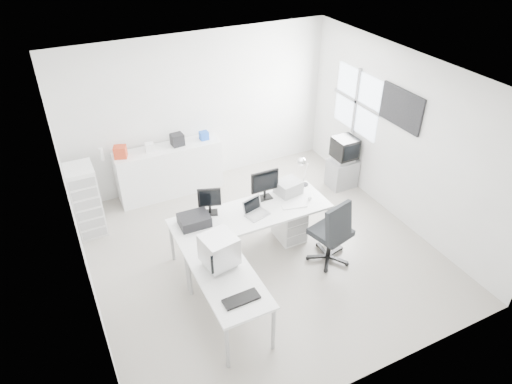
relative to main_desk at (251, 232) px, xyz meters
name	(u,v)px	position (x,y,z in m)	size (l,w,h in m)	color
floor	(262,251)	(0.14, -0.08, -0.38)	(5.00, 5.00, 0.01)	beige
ceiling	(263,78)	(0.14, -0.08, 2.42)	(5.00, 5.00, 0.01)	white
back_wall	(200,110)	(0.14, 2.42, 1.02)	(5.00, 0.02, 2.80)	silver
left_wall	(76,224)	(-2.36, -0.08, 1.02)	(0.02, 5.00, 2.80)	silver
right_wall	(401,139)	(2.64, -0.08, 1.02)	(0.02, 5.00, 2.80)	silver
window	(357,101)	(2.62, 1.12, 1.23)	(0.02, 1.20, 1.10)	white
wall_picture	(401,108)	(2.61, 0.02, 1.52)	(0.04, 0.90, 0.60)	black
main_desk	(251,232)	(0.00, 0.00, 0.00)	(2.40, 0.80, 0.75)	silver
side_desk	(229,299)	(-0.85, -1.10, 0.00)	(0.70, 1.40, 0.75)	silver
drawer_pedestal	(289,222)	(0.70, 0.05, -0.08)	(0.40, 0.50, 0.60)	silver
inkjet_printer	(194,220)	(-0.85, 0.10, 0.45)	(0.43, 0.33, 0.15)	black
lcd_monitor_small	(210,201)	(-0.55, 0.25, 0.59)	(0.34, 0.19, 0.42)	black
lcd_monitor_large	(265,185)	(0.35, 0.25, 0.61)	(0.45, 0.18, 0.47)	black
laptop	(257,210)	(0.05, -0.10, 0.48)	(0.30, 0.31, 0.20)	#B7B7BA
white_keyboard	(294,206)	(0.65, -0.15, 0.38)	(0.38, 0.12, 0.02)	silver
white_mouse	(310,198)	(0.95, -0.10, 0.41)	(0.06, 0.06, 0.06)	silver
laser_printer	(288,187)	(0.75, 0.22, 0.48)	(0.37, 0.32, 0.21)	#9D9D9D
desk_lamp	(305,171)	(1.10, 0.30, 0.63)	(0.17, 0.17, 0.51)	silver
crt_monitor	(219,253)	(-0.85, -0.85, 0.59)	(0.37, 0.37, 0.42)	#B7B7BA
black_keyboard	(241,299)	(-0.85, -1.50, 0.39)	(0.44, 0.18, 0.03)	black
office_chair	(331,229)	(0.97, -0.68, 0.20)	(0.67, 0.67, 1.15)	#26292C
tv_cabinet	(342,173)	(2.36, 0.97, -0.10)	(0.50, 0.41, 0.54)	gray
crt_tv	(345,150)	(2.36, 0.97, 0.39)	(0.50, 0.48, 0.45)	black
sideboard	(170,170)	(-0.61, 2.16, 0.10)	(1.89, 0.47, 0.94)	silver
clutter_box_a	(120,152)	(-1.41, 2.16, 0.67)	(0.20, 0.18, 0.20)	red
clutter_box_b	(150,147)	(-0.91, 2.16, 0.64)	(0.15, 0.13, 0.15)	silver
clutter_box_c	(177,140)	(-0.41, 2.16, 0.68)	(0.21, 0.19, 0.21)	black
clutter_box_d	(204,136)	(0.09, 2.16, 0.65)	(0.15, 0.13, 0.15)	blue
clutter_bottle	(102,154)	(-1.71, 2.20, 0.68)	(0.07, 0.07, 0.22)	silver
filing_cabinet	(86,200)	(-2.14, 1.63, 0.23)	(0.43, 0.51, 1.22)	silver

